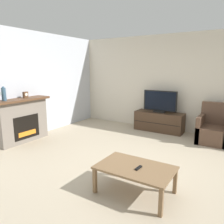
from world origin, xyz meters
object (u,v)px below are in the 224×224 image
(fireplace, at_px, (22,120))
(tv_stand, at_px, (159,122))
(armchair, at_px, (214,130))
(tv, at_px, (160,102))
(remote, at_px, (139,168))
(coffee_table, at_px, (135,170))
(mantel_clock, at_px, (25,95))
(mantel_vase_left, at_px, (4,94))

(fireplace, bearing_deg, tv_stand, 46.35)
(fireplace, distance_m, armchair, 4.65)
(tv, relative_size, remote, 6.29)
(armchair, xyz_separation_m, coffee_table, (-0.64, -2.99, 0.06))
(fireplace, xyz_separation_m, tv_stand, (2.51, 2.64, -0.27))
(fireplace, xyz_separation_m, mantel_clock, (0.02, 0.14, 0.60))
(tv, xyz_separation_m, remote, (0.88, -3.25, -0.42))
(mantel_vase_left, bearing_deg, coffee_table, -3.12)
(mantel_vase_left, distance_m, remote, 3.48)
(mantel_clock, height_order, remote, mantel_clock)
(tv_stand, bearing_deg, armchair, -9.12)
(mantel_vase_left, bearing_deg, armchair, 35.41)
(tv, bearing_deg, tv_stand, 90.00)
(tv_stand, bearing_deg, fireplace, -133.65)
(mantel_vase_left, distance_m, mantel_clock, 0.55)
(fireplace, bearing_deg, tv, 46.32)
(tv_stand, xyz_separation_m, coffee_table, (0.82, -3.23, 0.09))
(tv_stand, height_order, coffee_table, tv_stand)
(tv, bearing_deg, remote, -74.87)
(tv_stand, height_order, armchair, armchair)
(fireplace, bearing_deg, mantel_clock, 82.75)
(fireplace, xyz_separation_m, tv, (2.51, 2.63, 0.29))
(mantel_clock, xyz_separation_m, tv_stand, (2.50, 2.50, -0.86))
(coffee_table, bearing_deg, tv, 104.20)
(armchair, height_order, remote, armchair)
(mantel_vase_left, height_order, coffee_table, mantel_vase_left)
(mantel_vase_left, bearing_deg, fireplace, 92.32)
(tv, distance_m, armchair, 1.57)
(mantel_vase_left, relative_size, armchair, 0.34)
(mantel_clock, distance_m, tv_stand, 3.64)
(tv_stand, bearing_deg, mantel_clock, -134.99)
(mantel_clock, xyz_separation_m, remote, (3.38, -0.76, -0.72))
(armchair, bearing_deg, mantel_clock, -150.21)
(mantel_clock, bearing_deg, armchair, 29.79)
(tv_stand, distance_m, coffee_table, 3.33)
(tv, distance_m, remote, 3.39)
(fireplace, relative_size, mantel_vase_left, 4.30)
(mantel_vase_left, distance_m, tv, 3.96)
(mantel_vase_left, xyz_separation_m, armchair, (3.96, 2.81, -0.91))
(coffee_table, distance_m, remote, 0.09)
(mantel_vase_left, bearing_deg, tv_stand, 50.66)
(tv_stand, relative_size, remote, 8.93)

